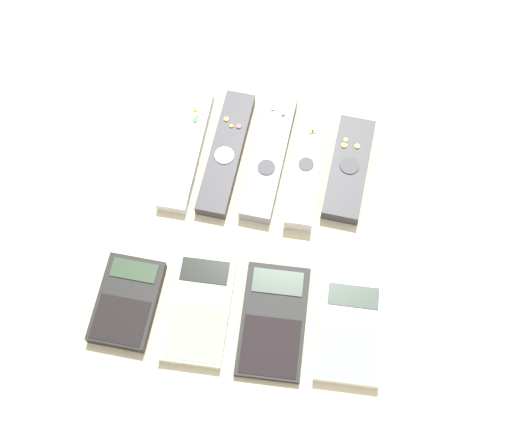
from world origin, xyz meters
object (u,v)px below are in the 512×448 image
Objects in this scene: remote_2 at (267,156)px; calculator_0 at (127,302)px; calculator_2 at (273,321)px; remote_0 at (186,150)px; calculator_3 at (350,332)px; calculator_1 at (199,309)px; remote_1 at (226,153)px; remote_4 at (349,169)px; remote_3 at (307,162)px.

remote_2 is 1.67× the size of calculator_0.
calculator_0 is (-0.15, -0.26, -0.00)m from remote_2.
calculator_2 is (0.20, 0.01, -0.00)m from calculator_0.
calculator_3 is at bearing -40.20° from remote_0.
calculator_0 is 0.10m from calculator_1.
remote_1 is (0.06, 0.00, 0.00)m from remote_0.
remote_4 reaches higher than calculator_3.
remote_2 is at bearing 7.18° from remote_1.
remote_3 reaches higher than calculator_1.
remote_3 is at bearing 108.59° from calculator_3.
remote_3 is 0.33m from calculator_0.
remote_2 is 0.12m from remote_4.
remote_4 is at bearing 1.85° from remote_2.
remote_4 is (0.12, -0.00, 0.00)m from remote_2.
calculator_2 is (0.10, 0.00, -0.00)m from calculator_1.
calculator_0 is at bearing -117.98° from remote_2.
calculator_1 is (-0.11, -0.25, -0.00)m from remote_3.
remote_4 is 0.25m from calculator_3.
remote_4 is 0.26m from calculator_2.
calculator_0 is at bearing -107.23° from remote_1.
remote_2 is 1.26× the size of remote_4.
calculator_1 is (0.07, -0.24, -0.00)m from remote_0.
calculator_1 is at bearing -85.55° from remote_1.
remote_0 reaches higher than calculator_2.
remote_3 is 1.27× the size of remote_4.
calculator_1 reaches higher than calculator_2.
remote_0 is 0.25m from calculator_1.
calculator_3 is at bearing -45.97° from remote_1.
remote_0 reaches higher than calculator_1.
calculator_1 is 0.96× the size of calculator_2.
remote_1 is at bearing -176.08° from remote_4.
remote_2 is 1.36× the size of calculator_1.
remote_1 is 1.23× the size of remote_4.
calculator_3 is at bearing -70.25° from remote_3.
remote_4 is at bearing 44.26° from calculator_0.
calculator_0 is 0.81× the size of calculator_1.
calculator_2 is 0.10m from calculator_3.
calculator_3 is at bearing -1.75° from calculator_2.
remote_0 is 0.18m from remote_3.
remote_1 is at bearing 111.81° from calculator_2.
remote_0 is at bearing -175.28° from remote_4.
remote_3 is 0.27m from calculator_1.
remote_3 is at bearing 3.26° from remote_0.
remote_0 is 0.36m from calculator_3.
remote_2 is at bearing 177.64° from remote_3.
remote_2 is 0.29m from calculator_3.
remote_3 is (0.18, 0.01, 0.00)m from remote_0.
remote_3 reaches higher than remote_1.
remote_1 is 0.27m from calculator_2.
calculator_2 is at bearing -1.56° from calculator_1.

